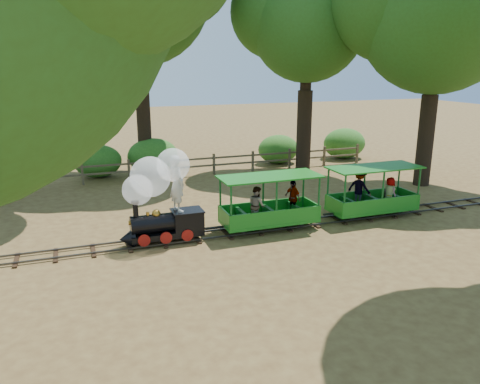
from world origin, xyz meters
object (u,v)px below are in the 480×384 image
object	(u,v)px
carriage_front	(270,207)
carriage_rear	(370,194)
locomotive	(159,190)
fence	(194,164)

from	to	relation	value
carriage_front	carriage_rear	bearing A→B (deg)	1.31
locomotive	fence	world-z (taller)	locomotive
carriage_rear	fence	size ratio (longest dim) A/B	0.18
carriage_front	carriage_rear	xyz separation A→B (m)	(3.80, 0.09, 0.04)
fence	carriage_rear	bearing A→B (deg)	-61.82
locomotive	fence	size ratio (longest dim) A/B	0.16
carriage_front	fence	world-z (taller)	carriage_front
locomotive	carriage_rear	bearing A→B (deg)	-0.08
carriage_rear	carriage_front	bearing A→B (deg)	-178.69
locomotive	carriage_rear	xyz separation A→B (m)	(7.31, -0.01, -0.83)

